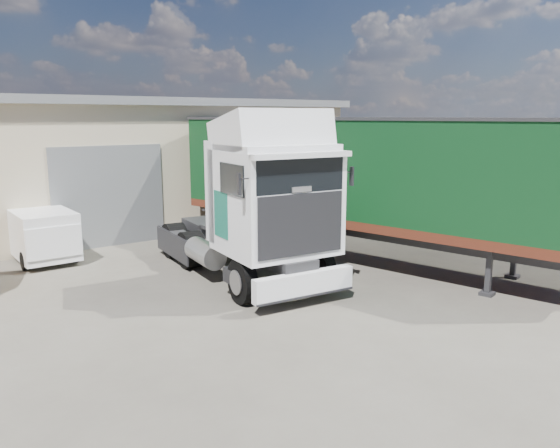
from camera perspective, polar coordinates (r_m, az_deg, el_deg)
ground at (r=13.25m, az=6.18°, el=-9.22°), size 120.00×120.00×0.00m
brick_boundary_wall at (r=25.24m, az=16.54°, el=3.10°), size 0.35×26.00×2.50m
tractor_unit at (r=14.97m, az=-2.24°, el=1.23°), size 3.41×7.44×4.80m
box_trailer at (r=17.61m, az=8.75°, el=5.15°), size 6.14×14.07×4.58m
panel_van at (r=19.54m, az=-23.88°, el=-0.84°), size 1.73×4.09×1.66m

